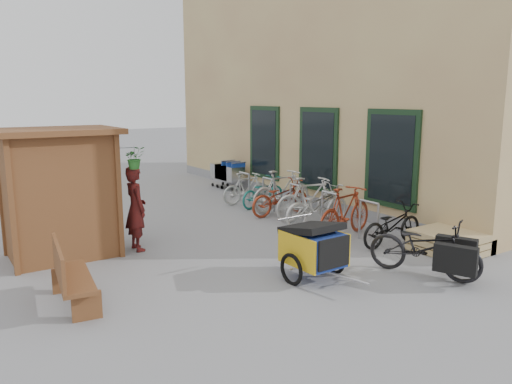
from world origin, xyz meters
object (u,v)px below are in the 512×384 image
bike_7 (247,188)px  shopping_carts (227,172)px  pallet_stack (448,242)px  child_trailer (314,246)px  bike_6 (263,192)px  bike_5 (282,191)px  bench (69,275)px  person_kiosk (136,208)px  bike_0 (392,225)px  cargo_bike (427,248)px  bike_2 (317,205)px  bike_3 (310,199)px  bike_1 (345,212)px  kiosk (54,175)px  bike_4 (280,197)px

bike_7 → shopping_carts: bearing=-14.7°
pallet_stack → bike_7: size_ratio=0.81×
child_trailer → bike_6: size_ratio=1.08×
pallet_stack → bike_5: (-0.54, 4.63, 0.35)m
bench → bike_5: bike_5 is taller
bike_6 → bike_7: (-0.17, 0.57, 0.03)m
bike_7 → person_kiosk: bearing=124.0°
bike_5 → bike_6: (-0.07, 0.77, -0.14)m
bike_5 → bike_6: 0.79m
pallet_stack → bike_0: size_ratio=0.74×
child_trailer → person_kiosk: bearing=118.8°
cargo_bike → bike_7: size_ratio=1.33×
bench → shopping_carts: bearing=53.6°
shopping_carts → cargo_bike: size_ratio=0.74×
person_kiosk → bike_2: size_ratio=0.90×
bench → bike_3: size_ratio=0.84×
bench → bike_3: 6.42m
child_trailer → bike_3: (2.47, 3.07, -0.01)m
shopping_carts → bike_7: shopping_carts is taller
bench → bike_2: bike_2 is taller
bike_0 → bike_1: size_ratio=0.89×
bike_3 → child_trailer: bearing=151.8°
person_kiosk → bike_6: 4.71m
bike_6 → bike_2: bearing=164.8°
cargo_bike → person_kiosk: (-3.49, 4.10, 0.34)m
cargo_bike → bench: bearing=136.6°
child_trailer → bike_0: bearing=11.0°
bench → shopping_carts: (6.68, 6.94, 0.08)m
kiosk → bike_0: 6.57m
bike_0 → bike_6: (-0.10, 4.46, -0.01)m
kiosk → shopping_carts: bearing=35.6°
bike_1 → bike_3: bike_1 is taller
bike_0 → pallet_stack: bearing=-152.2°
bike_5 → kiosk: bearing=96.6°
child_trailer → bike_1: bike_1 is taller
shopping_carts → bike_3: size_ratio=0.81×
kiosk → person_kiosk: 1.60m
person_kiosk → bike_7: bearing=-60.0°
bike_3 → bench: bearing=118.9°
person_kiosk → bike_1: 4.35m
bench → bike_7: bearing=45.1°
person_kiosk → cargo_bike: bearing=-140.3°
person_kiosk → bike_6: (4.29, 1.89, -0.42)m
pallet_stack → bike_6: bike_6 is taller
bench → bike_2: size_ratio=0.82×
person_kiosk → bike_4: (4.10, 0.83, -0.38)m
bike_4 → bike_7: bike_4 is taller
bike_5 → shopping_carts: bearing=-9.1°
shopping_carts → bike_3: bearing=-96.7°
pallet_stack → cargo_bike: 1.55m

